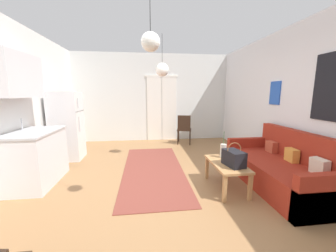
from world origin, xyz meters
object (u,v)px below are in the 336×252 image
at_px(coffee_table, 227,167).
at_px(pendant_lamp_near, 151,42).
at_px(pendant_lamp_far, 162,70).
at_px(refrigerator, 67,126).
at_px(bamboo_vase, 223,151).
at_px(couch, 283,170).
at_px(handbag, 234,158).
at_px(accent_chair, 184,128).

height_order(coffee_table, pendant_lamp_near, pendant_lamp_near).
bearing_deg(pendant_lamp_far, refrigerator, 170.51).
bearing_deg(bamboo_vase, refrigerator, 153.02).
height_order(couch, pendant_lamp_far, pendant_lamp_far).
bearing_deg(coffee_table, couch, -2.03).
bearing_deg(handbag, refrigerator, 147.76).
distance_m(pendant_lamp_near, pendant_lamp_far, 2.06).
relative_size(refrigerator, pendant_lamp_near, 2.00).
height_order(bamboo_vase, pendant_lamp_near, pendant_lamp_near).
relative_size(handbag, pendant_lamp_near, 0.48).
xyz_separation_m(refrigerator, pendant_lamp_far, (2.18, -0.36, 1.24)).
bearing_deg(accent_chair, pendant_lamp_near, 86.59).
bearing_deg(pendant_lamp_far, bamboo_vase, -52.61).
bearing_deg(pendant_lamp_far, pendant_lamp_near, -98.79).
relative_size(refrigerator, pendant_lamp_far, 1.79).
bearing_deg(coffee_table, pendant_lamp_far, 121.37).
relative_size(couch, handbag, 5.12).
distance_m(bamboo_vase, accent_chair, 2.57).
bearing_deg(handbag, bamboo_vase, 91.03).
bearing_deg(coffee_table, refrigerator, 149.22).
bearing_deg(pendant_lamp_near, accent_chair, 72.08).
bearing_deg(couch, bamboo_vase, 163.12).
bearing_deg(accent_chair, bamboo_vase, 107.89).
distance_m(bamboo_vase, refrigerator, 3.50).
relative_size(couch, coffee_table, 2.22).
bearing_deg(accent_chair, handbag, 107.58).
distance_m(couch, handbag, 0.97).
height_order(couch, refrigerator, refrigerator).
height_order(coffee_table, refrigerator, refrigerator).
distance_m(accent_chair, pendant_lamp_far, 2.19).
bearing_deg(pendant_lamp_near, couch, 13.86).
relative_size(coffee_table, handbag, 2.31).
bearing_deg(bamboo_vase, accent_chair, 93.38).
height_order(couch, bamboo_vase, couch).
xyz_separation_m(accent_chair, pendant_lamp_near, (-1.10, -3.39, 1.59)).
height_order(coffee_table, accent_chair, accent_chair).
relative_size(handbag, pendant_lamp_far, 0.43).
relative_size(couch, pendant_lamp_near, 2.45).
height_order(accent_chair, pendant_lamp_near, pendant_lamp_near).
distance_m(couch, bamboo_vase, 1.01).
distance_m(handbag, refrigerator, 3.69).
bearing_deg(handbag, coffee_table, 108.16).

